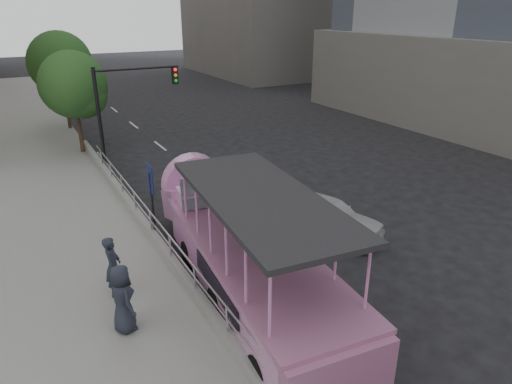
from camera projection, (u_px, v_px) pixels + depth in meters
The scene contains 12 objects.
ground at pixel (292, 279), 13.95m from camera, with size 160.00×160.00×0.00m, color black.
sidewalk at pixel (51, 198), 19.43m from camera, with size 5.50×80.00×0.30m, color gray.
kerb_wall at pixel (171, 261), 13.99m from camera, with size 0.24×30.00×0.36m, color gray.
guardrail at pixel (170, 242), 13.75m from camera, with size 0.07×22.00×0.71m.
duck_boat at pixel (240, 247), 13.19m from camera, with size 3.43×10.53×3.44m.
car at pixel (326, 216), 16.48m from camera, with size 1.69×4.19×1.43m, color silver.
pedestrian_near at pixel (113, 266), 12.39m from camera, with size 0.64×0.42×1.75m, color #262C38.
pedestrian_far at pixel (122, 299), 10.99m from camera, with size 0.87×0.57×1.77m, color #262C38.
parking_sign at pixel (152, 197), 15.18m from camera, with size 0.09×0.67×2.98m.
traffic_signal at pixel (123, 101), 22.02m from camera, with size 4.20×0.32×5.20m.
street_tree_near at pixel (76, 87), 23.96m from camera, with size 3.52×3.52×5.72m.
street_tree_far at pixel (62, 66), 28.74m from camera, with size 3.97×3.97×6.45m.
Camera 1 is at (-6.73, -9.92, 7.69)m, focal length 32.00 mm.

